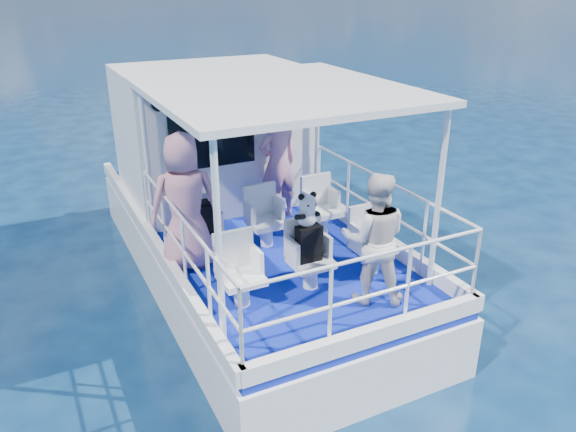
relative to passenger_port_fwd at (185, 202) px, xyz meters
The scene contains 20 objects.
ground 2.14m from the passenger_port_fwd, ahead, with size 2000.00×2000.00×0.00m, color #081F3F.
hull 2.33m from the passenger_port_fwd, 38.32° to the left, with size 3.00×7.00×1.60m, color white.
deck 1.76m from the passenger_port_fwd, 38.32° to the left, with size 2.90×6.90×0.10m, color #0B1C9F.
cabin 2.51m from the passenger_port_fwd, 62.35° to the left, with size 2.85×2.00×2.20m, color white.
canopy 1.80m from the passenger_port_fwd, 13.63° to the right, with size 3.00×3.20×0.08m, color white.
canopy_posts 1.23m from the passenger_port_fwd, 15.94° to the right, with size 2.77×2.97×2.20m.
railings 1.39m from the passenger_port_fwd, 29.48° to the right, with size 2.84×3.59×1.00m, color white, non-canonical shape.
seat_port_fwd 0.76m from the passenger_port_fwd, 24.29° to the left, with size 0.48×0.46×0.38m, color white.
seat_center_fwd 1.36m from the passenger_port_fwd, ahead, with size 0.48×0.46×0.38m, color white.
seat_stbd_fwd 2.18m from the passenger_port_fwd, ahead, with size 0.48×0.46×0.38m, color white.
seat_port_aft 1.40m from the passenger_port_fwd, 77.50° to the right, with size 0.48×0.46×0.38m, color white.
seat_center_aft 1.80m from the passenger_port_fwd, 45.49° to the right, with size 0.48×0.46×0.38m, color white.
seat_stbd_aft 2.48m from the passenger_port_fwd, 29.82° to the right, with size 0.48×0.46×0.38m, color white.
passenger_port_fwd is the anchor object (origin of this frame).
passenger_stbd_fwd 1.99m from the passenger_port_fwd, 28.60° to the left, with size 0.65×0.43×1.78m, color #C881A0.
passenger_stbd_aft 2.41m from the passenger_port_fwd, 46.40° to the right, with size 0.76×0.59×1.57m, color silver.
backpack_port 0.44m from the passenger_port_fwd, 16.87° to the left, with size 0.31×0.17×0.41m, color black.
backpack_center 1.66m from the passenger_port_fwd, 46.47° to the right, with size 0.29×0.17×0.44m, color black.
compact_camera 0.30m from the passenger_port_fwd, 19.23° to the left, with size 0.11×0.07×0.07m, color black.
panda 1.61m from the passenger_port_fwd, 46.09° to the right, with size 0.26×0.22×0.41m, color silver, non-canonical shape.
Camera 1 is at (-2.91, -6.34, 4.41)m, focal length 35.00 mm.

